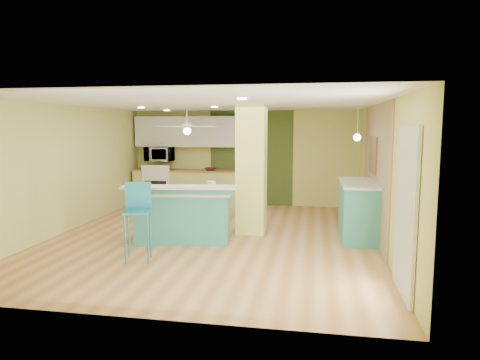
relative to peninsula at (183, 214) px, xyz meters
name	(u,v)px	position (x,y,z in m)	size (l,w,h in m)	color
floor	(214,237)	(0.49, 0.30, -0.50)	(6.00, 7.00, 0.01)	#A76E3A
ceiling	(213,103)	(0.49, 0.30, 2.01)	(6.00, 7.00, 0.01)	white
wall_back	(244,158)	(0.49, 3.81, 0.76)	(6.00, 0.01, 2.50)	#CECD6E
wall_front	(136,206)	(0.49, -3.20, 0.76)	(6.00, 0.01, 2.50)	#CECD6E
wall_left	(66,169)	(-2.51, 0.30, 0.76)	(0.01, 7.00, 2.50)	#CECD6E
wall_right	(381,175)	(3.50, 0.30, 0.76)	(0.01, 7.00, 2.50)	#CECD6E
wood_panel	(375,171)	(3.48, 0.90, 0.76)	(0.02, 3.40, 2.50)	#8C6F50
olive_accent	(251,158)	(0.69, 3.79, 0.76)	(2.20, 0.02, 2.50)	#405020
interior_door	(251,168)	(0.69, 3.76, 0.51)	(0.82, 0.05, 2.00)	white
french_door	(406,212)	(3.46, -2.00, 0.56)	(0.04, 1.08, 2.10)	silver
column	(252,170)	(1.14, 0.80, 0.76)	(0.55, 0.55, 2.50)	#DEE369
kitchen_run	(194,187)	(-0.81, 3.50, -0.02)	(3.25, 0.63, 0.94)	#CACA6A
stove	(160,187)	(-1.76, 3.49, -0.03)	(0.76, 0.66, 1.08)	white
upper_cabinets	(194,132)	(-0.81, 3.62, 1.46)	(3.20, 0.34, 0.80)	silver
microwave	(159,154)	(-1.76, 3.50, 0.86)	(0.70, 0.48, 0.39)	white
ceiling_fan	(187,127)	(-0.61, 2.30, 1.59)	(1.41, 1.41, 0.61)	white
pendant_lamp	(357,137)	(3.14, 1.05, 1.39)	(0.14, 0.14, 0.69)	white
wall_decor	(373,155)	(3.46, 1.10, 1.06)	(0.03, 0.90, 0.70)	brown
peninsula	(183,214)	(0.00, 0.00, 0.00)	(2.03, 1.31, 1.06)	teal
bar_stool	(138,208)	(-0.36, -1.21, 0.33)	(0.50, 0.50, 1.22)	teal
side_counter	(359,210)	(3.19, 0.77, 0.04)	(0.70, 1.65, 1.06)	teal
fruit_bowl	(210,169)	(-0.34, 3.43, 0.48)	(0.30, 0.30, 0.07)	#3B2718
canister	(211,185)	(0.47, 0.25, 0.51)	(0.17, 0.17, 0.15)	gold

